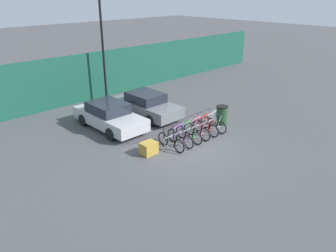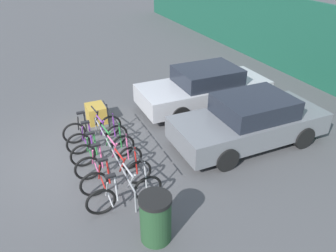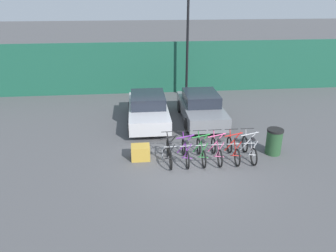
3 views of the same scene
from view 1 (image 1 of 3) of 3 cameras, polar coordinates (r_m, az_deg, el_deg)
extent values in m
plane|color=#4C4C4F|center=(15.32, 3.91, -3.75)|extent=(120.00, 120.00, 0.00)
cube|color=#19513D|center=(21.92, -14.78, 8.04)|extent=(36.00, 0.16, 3.09)
cylinder|color=gray|center=(16.03, 4.06, -0.36)|extent=(3.55, 0.04, 0.04)
cylinder|color=gray|center=(14.98, -0.57, -3.17)|extent=(0.04, 0.04, 0.55)
cylinder|color=gray|center=(17.40, 7.98, 0.39)|extent=(0.04, 0.04, 0.55)
torus|color=black|center=(14.68, 1.95, -3.51)|extent=(0.06, 0.66, 0.66)
torus|color=black|center=(15.36, -0.85, -2.26)|extent=(0.06, 0.66, 0.66)
cylinder|color=black|center=(14.98, 0.10, -1.58)|extent=(0.60, 0.04, 0.76)
cylinder|color=black|center=(14.82, 0.24, -0.55)|extent=(0.68, 0.04, 0.16)
cylinder|color=black|center=(14.79, 1.00, -2.18)|extent=(0.14, 0.04, 0.63)
cylinder|color=black|center=(14.65, 1.56, -2.33)|extent=(0.32, 0.03, 0.58)
cylinder|color=black|center=(14.82, 1.40, -3.35)|extent=(0.40, 0.03, 0.08)
cylinder|color=black|center=(15.19, -0.75, -1.13)|extent=(0.12, 0.04, 0.69)
cylinder|color=black|center=(15.02, -0.65, 0.10)|extent=(0.52, 0.03, 0.03)
cube|color=black|center=(14.59, 1.27, -1.08)|extent=(0.10, 0.22, 0.05)
torus|color=black|center=(15.08, 3.56, -2.80)|extent=(0.06, 0.66, 0.66)
torus|color=black|center=(15.74, 0.76, -1.62)|extent=(0.06, 0.66, 0.66)
cylinder|color=#752D99|center=(15.37, 1.73, -0.94)|extent=(0.60, 0.04, 0.76)
cylinder|color=#752D99|center=(15.22, 1.88, 0.07)|extent=(0.68, 0.04, 0.16)
cylinder|color=#752D99|center=(15.18, 2.63, -1.51)|extent=(0.14, 0.04, 0.63)
cylinder|color=#752D99|center=(15.05, 3.18, -1.65)|extent=(0.32, 0.03, 0.58)
cylinder|color=#752D99|center=(15.21, 3.01, -2.66)|extent=(0.40, 0.03, 0.08)
cylinder|color=#752D99|center=(15.57, 0.87, -0.51)|extent=(0.12, 0.04, 0.69)
cylinder|color=black|center=(15.41, 0.99, 0.69)|extent=(0.52, 0.03, 0.03)
cube|color=black|center=(14.99, 2.91, -0.43)|extent=(0.10, 0.22, 0.05)
torus|color=black|center=(15.48, 5.06, -2.14)|extent=(0.06, 0.66, 0.66)
torus|color=black|center=(16.13, 2.27, -1.02)|extent=(0.06, 0.66, 0.66)
cylinder|color=#288438|center=(15.77, 3.25, -0.34)|extent=(0.60, 0.04, 0.76)
cylinder|color=#288438|center=(15.62, 3.41, 0.65)|extent=(0.68, 0.04, 0.16)
cylinder|color=#288438|center=(15.59, 4.14, -0.89)|extent=(0.14, 0.04, 0.63)
cylinder|color=#288438|center=(15.46, 4.69, -1.02)|extent=(0.32, 0.03, 0.58)
cylinder|color=#288438|center=(15.61, 4.51, -2.00)|extent=(0.40, 0.03, 0.08)
cylinder|color=#288438|center=(15.97, 2.40, 0.07)|extent=(0.12, 0.04, 0.69)
cylinder|color=black|center=(15.80, 2.53, 1.25)|extent=(0.52, 0.03, 0.03)
cube|color=black|center=(15.40, 4.43, 0.17)|extent=(0.10, 0.22, 0.05)
torus|color=black|center=(15.90, 6.47, -1.52)|extent=(0.06, 0.66, 0.66)
torus|color=black|center=(16.52, 3.69, -0.45)|extent=(0.06, 0.66, 0.66)
cylinder|color=#E55993|center=(16.17, 4.68, 0.23)|extent=(0.60, 0.04, 0.76)
cylinder|color=#E55993|center=(16.03, 4.85, 1.20)|extent=(0.68, 0.04, 0.16)
cylinder|color=#E55993|center=(16.00, 5.57, -0.30)|extent=(0.14, 0.04, 0.63)
cylinder|color=#E55993|center=(15.87, 6.11, -0.42)|extent=(0.32, 0.03, 0.58)
cylinder|color=#E55993|center=(16.02, 5.92, -1.39)|extent=(0.40, 0.03, 0.08)
cylinder|color=#E55993|center=(16.37, 3.83, 0.62)|extent=(0.12, 0.04, 0.69)
cylinder|color=black|center=(16.21, 3.97, 1.78)|extent=(0.52, 0.03, 0.03)
cube|color=black|center=(15.81, 5.86, 0.74)|extent=(0.10, 0.22, 0.05)
torus|color=black|center=(16.36, 7.92, -0.88)|extent=(0.06, 0.66, 0.66)
torus|color=black|center=(16.97, 5.16, 0.14)|extent=(0.06, 0.66, 0.66)
cylinder|color=red|center=(16.63, 6.15, 0.81)|extent=(0.60, 0.04, 0.76)
cylinder|color=red|center=(16.48, 6.33, 1.76)|extent=(0.68, 0.04, 0.16)
cylinder|color=red|center=(16.45, 7.03, 0.30)|extent=(0.14, 0.04, 0.63)
cylinder|color=red|center=(16.33, 7.57, 0.19)|extent=(0.32, 0.03, 0.58)
cylinder|color=red|center=(16.48, 7.38, -0.76)|extent=(0.40, 0.03, 0.08)
cylinder|color=red|center=(16.81, 5.31, 1.19)|extent=(0.12, 0.04, 0.69)
cylinder|color=black|center=(16.66, 5.46, 2.32)|extent=(0.52, 0.03, 0.03)
cube|color=black|center=(16.27, 7.34, 1.32)|extent=(0.10, 0.22, 0.05)
torus|color=black|center=(16.82, 9.25, -0.29)|extent=(0.06, 0.66, 0.66)
torus|color=black|center=(17.41, 6.52, 0.68)|extent=(0.06, 0.66, 0.66)
cylinder|color=#B7B7BC|center=(17.08, 7.51, 1.35)|extent=(0.60, 0.04, 0.76)
cylinder|color=#B7B7BC|center=(16.94, 7.70, 2.27)|extent=(0.68, 0.04, 0.16)
cylinder|color=#B7B7BC|center=(16.91, 8.38, 0.85)|extent=(0.14, 0.04, 0.63)
cylinder|color=#B7B7BC|center=(16.79, 8.91, 0.75)|extent=(0.32, 0.03, 0.58)
cylinder|color=#B7B7BC|center=(16.93, 8.71, -0.17)|extent=(0.40, 0.03, 0.08)
cylinder|color=#B7B7BC|center=(17.26, 6.67, 1.71)|extent=(0.12, 0.04, 0.69)
cylinder|color=black|center=(17.11, 6.84, 2.81)|extent=(0.52, 0.03, 0.03)
cube|color=black|center=(16.74, 8.69, 1.85)|extent=(0.10, 0.22, 0.05)
cube|color=#B7B7BC|center=(17.45, -10.10, 1.36)|extent=(1.80, 4.46, 0.62)
cube|color=#1E232D|center=(17.34, -10.44, 3.21)|extent=(1.58, 2.05, 0.52)
cylinder|color=black|center=(18.17, -14.57, 1.00)|extent=(0.20, 0.64, 0.64)
cylinder|color=black|center=(18.99, -10.13, 2.34)|extent=(0.20, 0.64, 0.64)
cylinder|color=black|center=(16.11, -9.94, -1.43)|extent=(0.20, 0.64, 0.64)
cylinder|color=black|center=(17.03, -5.21, 0.18)|extent=(0.20, 0.64, 0.64)
cube|color=slate|center=(18.88, -3.66, 3.33)|extent=(1.80, 4.34, 0.62)
cube|color=#1E232D|center=(18.78, -3.92, 5.05)|extent=(1.58, 2.00, 0.52)
cylinder|color=black|center=(19.41, -7.99, 2.92)|extent=(0.20, 0.64, 0.64)
cylinder|color=black|center=(20.39, -4.11, 4.07)|extent=(0.20, 0.64, 0.64)
cylinder|color=black|center=(17.55, -3.10, 0.95)|extent=(0.20, 0.64, 0.64)
cylinder|color=black|center=(18.63, 0.87, 2.30)|extent=(0.20, 0.64, 0.64)
cylinder|color=black|center=(21.30, -11.20, 12.36)|extent=(0.14, 0.14, 6.29)
cylinder|color=#234728|center=(18.00, 9.34, 1.77)|extent=(0.60, 0.60, 0.95)
cylinder|color=black|center=(17.83, 9.44, 3.32)|extent=(0.63, 0.63, 0.08)
cube|color=#B28C33|center=(14.63, -3.40, -3.88)|extent=(0.70, 0.56, 0.55)
camera|label=2|loc=(19.73, 21.94, 16.15)|focal=35.00mm
camera|label=3|loc=(8.45, 53.76, 8.16)|focal=35.00mm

